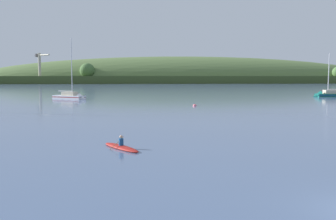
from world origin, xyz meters
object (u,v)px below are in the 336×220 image
object	(u,v)px
dockside_crane	(40,69)
sailboat_near_mooring	(327,96)
sailboat_far_left	(72,98)
canoe_with_paddler	(121,147)
mooring_buoy_midchannel	(195,106)

from	to	relation	value
dockside_crane	sailboat_near_mooring	world-z (taller)	dockside_crane
sailboat_near_mooring	sailboat_far_left	xyz separation A→B (m)	(-59.32, -1.86, -0.02)
sailboat_near_mooring	sailboat_far_left	size ratio (longest dim) A/B	0.82
sailboat_far_left	canoe_with_paddler	size ratio (longest dim) A/B	3.67
mooring_buoy_midchannel	canoe_with_paddler	bearing A→B (deg)	-108.82
dockside_crane	canoe_with_paddler	xyz separation A→B (m)	(53.93, -211.79, -9.29)
sailboat_near_mooring	mooring_buoy_midchannel	distance (m)	43.04
sailboat_far_left	mooring_buoy_midchannel	size ratio (longest dim) A/B	19.51
sailboat_far_left	dockside_crane	bearing A→B (deg)	137.83
sailboat_near_mooring	mooring_buoy_midchannel	xyz separation A→B (m)	(-36.57, -22.69, -0.25)
sailboat_near_mooring	sailboat_far_left	distance (m)	59.35
dockside_crane	sailboat_near_mooring	size ratio (longest dim) A/B	1.68
sailboat_far_left	canoe_with_paddler	distance (m)	55.77
canoe_with_paddler	sailboat_far_left	bearing A→B (deg)	-21.04
canoe_with_paddler	mooring_buoy_midchannel	bearing A→B (deg)	-51.47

